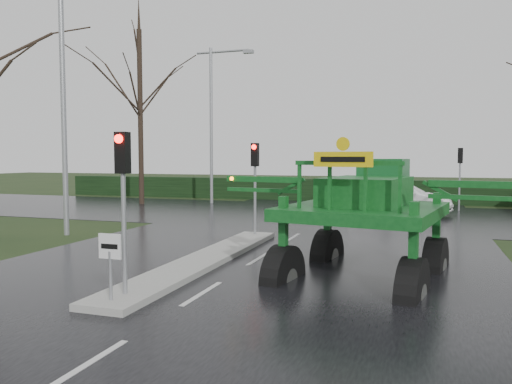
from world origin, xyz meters
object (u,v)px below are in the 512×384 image
(street_light_left_near, at_px, (69,78))
(street_light_left_far, at_px, (215,111))
(traffic_signal_mid, at_px, (255,169))
(white_sedan, at_px, (400,215))
(keep_left_sign, at_px, (110,256))
(crop_sprayer, at_px, (287,196))
(traffic_signal_far, at_px, (460,165))
(traffic_signal_near, at_px, (123,178))

(street_light_left_near, bearing_deg, street_light_left_far, 90.00)
(traffic_signal_mid, bearing_deg, white_sedan, 63.70)
(street_light_left_near, xyz_separation_m, street_light_left_far, (0.00, 14.00, 0.00))
(keep_left_sign, height_order, traffic_signal_mid, traffic_signal_mid)
(crop_sprayer, xyz_separation_m, white_sedan, (2.07, 15.08, -2.04))
(traffic_signal_far, xyz_separation_m, crop_sprayer, (-5.12, -17.99, -0.55))
(traffic_signal_far, xyz_separation_m, white_sedan, (-3.05, -2.91, -2.59))
(street_light_left_near, distance_m, street_light_left_far, 14.00)
(street_light_left_far, height_order, white_sedan, street_light_left_far)
(traffic_signal_near, relative_size, street_light_left_far, 0.35)
(street_light_left_far, xyz_separation_m, crop_sprayer, (9.57, -17.98, -3.95))
(traffic_signal_near, relative_size, traffic_signal_mid, 1.00)
(keep_left_sign, relative_size, street_light_left_near, 0.14)
(traffic_signal_near, bearing_deg, keep_left_sign, -90.00)
(keep_left_sign, xyz_separation_m, crop_sprayer, (2.68, 3.52, 0.99))
(traffic_signal_near, distance_m, white_sedan, 18.90)
(keep_left_sign, height_order, street_light_left_far, street_light_left_far)
(traffic_signal_far, bearing_deg, traffic_signal_near, 69.64)
(street_light_left_near, relative_size, street_light_left_far, 1.00)
(traffic_signal_mid, distance_m, white_sedan, 11.03)
(traffic_signal_near, distance_m, crop_sprayer, 4.08)
(street_light_left_near, bearing_deg, white_sedan, 43.63)
(crop_sprayer, bearing_deg, street_light_left_near, 167.41)
(traffic_signal_mid, height_order, street_light_left_near, street_light_left_near)
(street_light_left_near, bearing_deg, traffic_signal_far, 43.63)
(traffic_signal_near, height_order, traffic_signal_far, same)
(traffic_signal_near, xyz_separation_m, traffic_signal_far, (7.80, 21.02, 0.00))
(street_light_left_near, bearing_deg, traffic_signal_mid, 12.21)
(street_light_left_far, height_order, crop_sprayer, street_light_left_far)
(crop_sprayer, bearing_deg, keep_left_sign, -117.27)
(keep_left_sign, relative_size, street_light_left_far, 0.14)
(traffic_signal_mid, xyz_separation_m, street_light_left_near, (-6.89, -1.49, 3.40))
(keep_left_sign, bearing_deg, traffic_signal_far, 70.07)
(traffic_signal_mid, xyz_separation_m, street_light_left_far, (-6.89, 12.51, 3.40))
(crop_sprayer, bearing_deg, traffic_signal_far, 84.09)
(keep_left_sign, bearing_deg, street_light_left_far, 107.78)
(keep_left_sign, distance_m, traffic_signal_far, 22.93)
(street_light_left_near, distance_m, white_sedan, 17.17)
(keep_left_sign, xyz_separation_m, traffic_signal_near, (0.00, 0.49, 1.53))
(keep_left_sign, distance_m, traffic_signal_mid, 9.12)
(crop_sprayer, bearing_deg, street_light_left_far, 128.02)
(traffic_signal_near, relative_size, white_sedan, 0.71)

